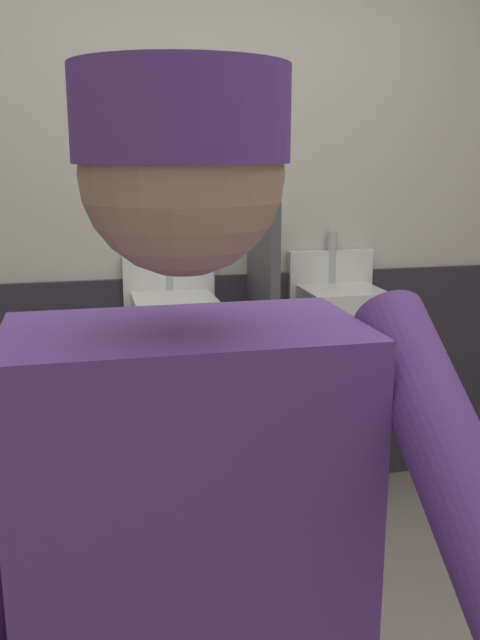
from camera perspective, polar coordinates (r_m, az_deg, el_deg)
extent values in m
cube|color=beige|center=(3.17, -3.44, 10.05)|extent=(4.86, 0.12, 2.80)
cube|color=#2D2833|center=(3.27, -3.00, -5.52)|extent=(4.26, 0.03, 1.05)
cube|color=white|center=(3.15, -5.71, -0.63)|extent=(0.40, 0.05, 0.65)
cube|color=white|center=(3.00, -5.28, -2.33)|extent=(0.34, 0.30, 0.45)
cylinder|color=#B7BABF|center=(3.08, -5.82, 4.65)|extent=(0.04, 0.04, 0.24)
cylinder|color=#B7BABF|center=(3.29, -5.40, -10.11)|extent=(0.05, 0.05, 0.55)
cube|color=white|center=(3.32, 7.21, 0.09)|extent=(0.40, 0.05, 0.65)
cube|color=white|center=(3.18, 8.23, -1.49)|extent=(0.34, 0.30, 0.45)
cylinder|color=#B7BABF|center=(3.26, 7.43, 5.10)|extent=(0.04, 0.04, 0.24)
cylinder|color=#B7BABF|center=(3.46, 7.17, -8.96)|extent=(0.05, 0.05, 0.55)
cube|color=#4C4C51|center=(3.00, 1.84, 1.16)|extent=(0.04, 0.40, 0.90)
cube|color=#60388C|center=(0.94, -4.15, -17.39)|extent=(0.42, 0.24, 0.56)
cylinder|color=#60388C|center=(0.77, 18.50, -14.93)|extent=(0.09, 0.50, 0.39)
sphere|color=tan|center=(0.80, -4.72, 11.74)|extent=(0.23, 0.23, 0.23)
cylinder|color=#60388C|center=(0.80, -4.81, 16.26)|extent=(0.24, 0.24, 0.10)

